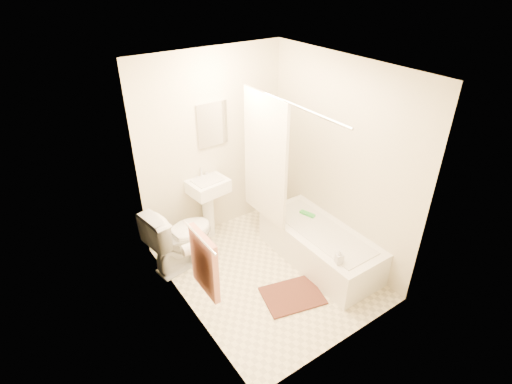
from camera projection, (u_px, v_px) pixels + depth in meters
floor at (268, 273)px, 4.76m from camera, size 2.40×2.40×0.00m
ceiling at (272, 68)px, 3.53m from camera, size 2.40×2.40×0.00m
wall_back at (213, 146)px, 4.99m from camera, size 2.00×0.02×2.40m
wall_left at (182, 216)px, 3.66m from camera, size 0.02×2.40×2.40m
wall_right at (339, 161)px, 4.63m from camera, size 0.02×2.40×2.40m
mirror at (212, 124)px, 4.83m from camera, size 0.40×0.03×0.55m
curtain_rod at (289, 103)px, 3.95m from camera, size 0.03×1.70×0.03m
shower_curtain at (265, 159)px, 4.63m from camera, size 0.04×0.80×1.55m
towel_bar at (199, 237)px, 3.55m from camera, size 0.02×0.60×0.02m
towel at (204, 263)px, 3.73m from camera, size 0.06×0.45×0.66m
toilet_paper at (188, 249)px, 4.03m from camera, size 0.11×0.12×0.12m
toilet at (181, 237)px, 4.70m from camera, size 0.89×0.59×0.81m
sink at (209, 206)px, 5.18m from camera, size 0.51×0.43×0.92m
bathtub at (320, 246)px, 4.85m from camera, size 0.69×1.57×0.44m
bath_mat at (292, 296)px, 4.42m from camera, size 0.74×0.62×0.02m
soap_bottle at (339, 257)px, 4.20m from camera, size 0.10×0.10×0.17m
scrub_brush at (307, 214)px, 5.01m from camera, size 0.12×0.21×0.04m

